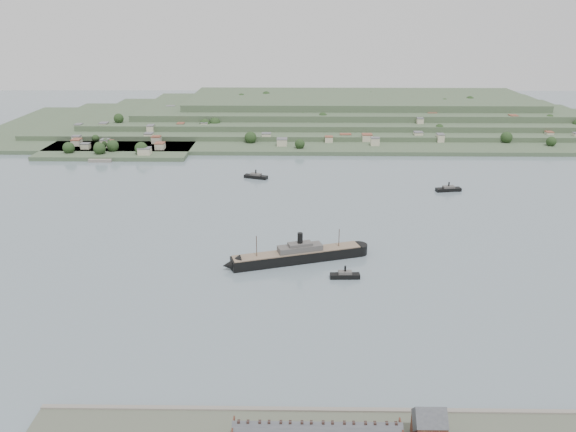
{
  "coord_description": "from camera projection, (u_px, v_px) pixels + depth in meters",
  "views": [
    {
      "loc": [
        -17.32,
        -315.25,
        139.2
      ],
      "look_at": [
        -22.45,
        30.0,
        10.4
      ],
      "focal_mm": 35.0,
      "sensor_mm": 36.0,
      "label": 1
    }
  ],
  "objects": [
    {
      "name": "gabled_building",
      "position": [
        429.0,
        426.0,
        186.86
      ],
      "size": [
        10.4,
        10.18,
        14.09
      ],
      "color": "#4F221C",
      "rests_on": "ground"
    },
    {
      "name": "steamship",
      "position": [
        294.0,
        256.0,
        325.38
      ],
      "size": [
        85.51,
        34.82,
        21.08
      ],
      "color": "black",
      "rests_on": "ground"
    },
    {
      "name": "ferry_west",
      "position": [
        256.0,
        176.0,
        485.35
      ],
      "size": [
        21.33,
        12.2,
        7.72
      ],
      "color": "black",
      "rests_on": "ground"
    },
    {
      "name": "tugboat",
      "position": [
        345.0,
        275.0,
        306.39
      ],
      "size": [
        16.4,
        4.87,
        7.32
      ],
      "color": "black",
      "rests_on": "ground"
    },
    {
      "name": "ferry_east",
      "position": [
        448.0,
        189.0,
        451.34
      ],
      "size": [
        20.98,
        8.9,
        7.63
      ],
      "color": "black",
      "rests_on": "ground"
    },
    {
      "name": "far_peninsula",
      "position": [
        332.0,
        115.0,
        707.47
      ],
      "size": [
        760.0,
        309.0,
        30.0
      ],
      "color": "#35472F",
      "rests_on": "ground"
    },
    {
      "name": "ground",
      "position": [
        324.0,
        249.0,
        343.74
      ],
      "size": [
        1400.0,
        1400.0,
        0.0
      ],
      "primitive_type": "plane",
      "color": "slate",
      "rests_on": "ground"
    }
  ]
}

